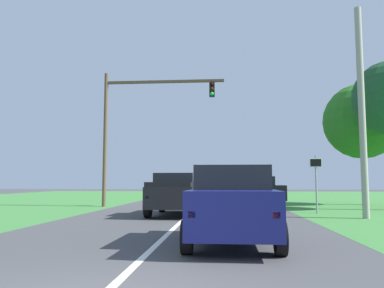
% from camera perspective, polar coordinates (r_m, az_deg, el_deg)
% --- Properties ---
extents(ground_plane, '(120.00, 120.00, 0.00)m').
position_cam_1_polar(ground_plane, '(15.15, -1.62, -11.32)').
color(ground_plane, '#424244').
extents(red_suv_near, '(2.21, 4.53, 1.90)m').
position_cam_1_polar(red_suv_near, '(9.77, 5.89, -8.59)').
color(red_suv_near, navy).
rests_on(red_suv_near, ground_plane).
extents(pickup_truck_lead, '(2.35, 5.14, 1.90)m').
position_cam_1_polar(pickup_truck_lead, '(17.88, -2.30, -7.27)').
color(pickup_truck_lead, black).
rests_on(pickup_truck_lead, ground_plane).
extents(traffic_light, '(7.48, 0.40, 8.28)m').
position_cam_1_polar(traffic_light, '(24.25, -8.39, 3.80)').
color(traffic_light, brown).
rests_on(traffic_light, ground_plane).
extents(keep_moving_sign, '(0.60, 0.09, 2.79)m').
position_cam_1_polar(keep_moving_sign, '(19.80, 17.77, -4.56)').
color(keep_moving_sign, gray).
rests_on(keep_moving_sign, ground_plane).
extents(crossing_suv_far, '(4.61, 2.18, 1.85)m').
position_cam_1_polar(crossing_suv_far, '(25.01, 8.33, -6.75)').
color(crossing_suv_far, black).
rests_on(crossing_suv_far, ground_plane).
extents(utility_pole_right, '(0.28, 0.28, 9.06)m').
position_cam_1_polar(utility_pole_right, '(17.99, 23.68, 4.55)').
color(utility_pole_right, '#9E998E').
rests_on(utility_pole_right, ground_plane).
extents(extra_tree_1, '(5.05, 5.05, 8.10)m').
position_cam_1_polar(extra_tree_1, '(28.44, 23.70, 3.09)').
color(extra_tree_1, '#4C351E').
rests_on(extra_tree_1, ground_plane).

